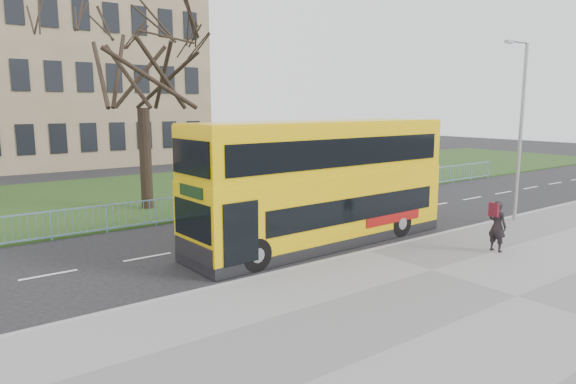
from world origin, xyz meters
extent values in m
plane|color=black|center=(0.00, 0.00, 0.00)|extent=(120.00, 120.00, 0.00)
cube|color=slate|center=(0.00, -6.75, 0.06)|extent=(80.00, 10.50, 0.12)
cube|color=gray|center=(0.00, -1.55, 0.07)|extent=(80.00, 0.20, 0.14)
cube|color=#213915|center=(0.00, 14.30, 0.04)|extent=(80.00, 15.40, 0.08)
cube|color=#77684C|center=(-5.00, 35.00, 7.00)|extent=(30.00, 15.00, 14.00)
cube|color=#E0B209|center=(-0.36, 0.40, 1.30)|extent=(10.29, 2.75, 1.90)
cube|color=#E0B209|center=(-0.36, 0.40, 2.42)|extent=(10.29, 2.75, 0.33)
cube|color=#E0B209|center=(-0.36, 0.40, 3.43)|extent=(10.24, 2.70, 1.70)
cube|color=black|center=(0.26, -0.81, 1.38)|extent=(7.88, 0.28, 0.83)
cube|color=black|center=(-0.32, -0.81, 3.35)|extent=(9.40, 0.33, 0.92)
cylinder|color=black|center=(-3.97, -0.81, 0.51)|extent=(1.02, 0.30, 1.01)
cylinder|color=black|center=(2.64, -0.61, 0.51)|extent=(1.02, 0.30, 1.01)
imported|color=black|center=(3.31, -4.13, 0.97)|extent=(0.41, 0.62, 1.69)
cylinder|color=#92969A|center=(8.21, -2.00, 3.72)|extent=(0.14, 0.14, 7.21)
cylinder|color=#92969A|center=(7.58, -1.98, 7.33)|extent=(1.26, 0.13, 0.09)
cube|color=#92969A|center=(6.95, -1.96, 7.28)|extent=(0.41, 0.17, 0.11)
camera|label=1|loc=(-12.00, -13.12, 4.84)|focal=32.00mm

